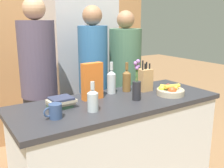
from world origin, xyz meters
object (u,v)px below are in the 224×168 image
refrigerator (79,66)px  bottle_oil (127,80)px  knife_block (145,80)px  book_stack (61,102)px  fruit_bowl (170,91)px  coffee_mug (55,111)px  person_in_blue (93,78)px  flower_vase (137,86)px  bottle_wine (111,81)px  person_at_sink (39,81)px  cereal_box (92,81)px  person_in_red_tee (125,77)px  bottle_vinegar (93,100)px

refrigerator → bottle_oil: (-0.04, -1.06, 0.03)m
knife_block → book_stack: bearing=-177.6°
fruit_bowl → bottle_oil: bottle_oil is taller
coffee_mug → person_in_blue: person_in_blue is taller
flower_vase → knife_block: bearing=37.9°
bottle_wine → person_at_sink: bearing=136.3°
cereal_box → person_in_red_tee: 0.85m
knife_block → flower_vase: 0.31m
cereal_box → bottle_vinegar: bearing=-118.2°
flower_vase → bottle_vinegar: 0.44m
coffee_mug → bottle_oil: bearing=19.9°
flower_vase → person_at_sink: 0.95m
flower_vase → fruit_bowl: bearing=-7.0°
person_in_red_tee → knife_block: bearing=-127.2°
bottle_oil → person_in_blue: (-0.11, 0.43, -0.05)m
fruit_bowl → knife_block: (-0.10, 0.23, 0.07)m
book_stack → person_in_red_tee: (0.99, 0.55, -0.02)m
refrigerator → bottle_wine: size_ratio=6.87×
cereal_box → bottle_vinegar: size_ratio=1.38×
flower_vase → coffee_mug: flower_vase is taller
flower_vase → person_in_red_tee: person_in_red_tee is taller
cereal_box → book_stack: size_ratio=1.47×
book_stack → bottle_vinegar: size_ratio=0.94×
cereal_box → knife_block: bearing=-3.3°
bottle_oil → bottle_wine: 0.16m
cereal_box → person_at_sink: size_ratio=0.18×
bottle_vinegar → book_stack: bearing=130.0°
bottle_wine → person_in_red_tee: (0.46, 0.43, -0.09)m
flower_vase → bottle_vinegar: bearing=-174.4°
knife_block → book_stack: knife_block is taller
knife_block → bottle_wine: 0.32m
flower_vase → person_in_blue: 0.70m
fruit_bowl → coffee_mug: 1.06m
book_stack → bottle_vinegar: bottle_vinegar is taller
bottle_oil → person_in_red_tee: size_ratio=0.16×
person_in_red_tee → flower_vase: bearing=-140.1°
fruit_bowl → person_in_blue: bearing=116.2°
person_at_sink → bottle_oil: bearing=-62.6°
refrigerator → coffee_mug: (-0.84, -1.35, -0.03)m
book_stack → person_in_red_tee: 1.14m
book_stack → bottle_wine: 0.55m
flower_vase → cereal_box: bearing=143.0°
flower_vase → bottle_wine: flower_vase is taller
refrigerator → person_at_sink: size_ratio=1.13×
refrigerator → person_in_red_tee: size_ratio=1.20×
knife_block → bottle_vinegar: size_ratio=1.29×
cereal_box → person_at_sink: bearing=117.0°
cereal_box → bottle_vinegar: 0.31m
book_stack → cereal_box: bearing=12.0°
cereal_box → coffee_mug: 0.50m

